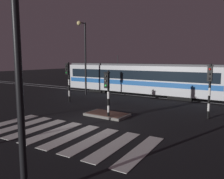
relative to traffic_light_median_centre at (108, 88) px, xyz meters
name	(u,v)px	position (x,y,z in m)	size (l,w,h in m)	color
ground_plane	(87,125)	(-0.27, -1.64, -1.98)	(120.00, 120.00, 0.00)	black
rail_near	(160,98)	(-0.27, 9.28, -1.97)	(80.00, 0.12, 0.03)	#59595E
rail_far	(165,96)	(-0.27, 10.71, -1.97)	(80.00, 0.12, 0.03)	#59595E
crosswalk_zebra	(62,134)	(-0.27, -3.60, -1.97)	(9.27, 4.26, 0.02)	silver
traffic_island	(107,114)	(-0.53, 0.72, -1.89)	(2.77, 1.61, 0.18)	slate
traffic_light_median_centre	(108,88)	(0.00, 0.00, 0.00)	(0.36, 0.42, 3.01)	black
traffic_light_corner_far_right	(210,83)	(5.19, 3.46, 0.28)	(0.36, 0.42, 3.42)	black
traffic_light_corner_far_left	(68,76)	(-6.15, 2.98, 0.30)	(0.36, 0.42, 3.45)	black
street_lamp_trackside_left	(84,49)	(-7.58, 6.82, 2.71)	(0.44, 1.21, 7.44)	black
street_lamp_near_kerb	(6,3)	(2.82, -8.22, 2.98)	(0.44, 1.21, 7.94)	black
tram	(138,78)	(-2.95, 9.99, -0.23)	(17.07, 2.58, 4.15)	silver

